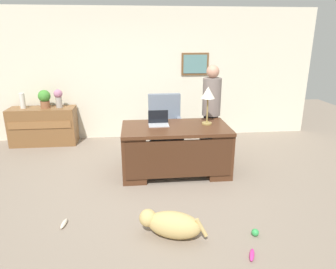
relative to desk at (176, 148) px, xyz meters
The scene contains 15 objects.
ground_plane 0.76m from the desk, 115.80° to the right, with size 12.00×12.00×0.00m, color gray.
back_wall 2.25m from the desk, 97.65° to the left, with size 7.00×0.16×2.70m.
desk is the anchor object (origin of this frame).
credenza 3.01m from the desk, 146.20° to the left, with size 1.30×0.50×0.76m.
armchair 0.92m from the desk, 95.03° to the left, with size 0.60×0.59×1.11m.
person_standing 1.03m from the desk, 40.74° to the left, with size 0.32×0.32×1.67m.
dog_lying 1.70m from the desk, 99.09° to the right, with size 0.75×0.50×0.30m.
laptop 0.51m from the desk, 150.03° to the left, with size 0.32×0.22×0.23m.
desk_lamp 0.99m from the desk, 12.29° to the left, with size 0.22×0.22×0.60m.
vase_with_flowers 2.78m from the desk, 142.01° to the left, with size 0.17×0.17×0.37m.
vase_empty 3.34m from the desk, 149.48° to the left, with size 0.11×0.11×0.31m, color silver.
potted_plant 2.99m from the desk, 145.25° to the left, with size 0.24×0.24×0.36m.
dog_toy_ball 1.92m from the desk, 68.83° to the right, with size 0.08×0.08×0.08m, color green.
dog_toy_bone 2.05m from the desk, 138.60° to the right, with size 0.20×0.05×0.05m, color beige.
dog_toy_plush 2.19m from the desk, 76.09° to the right, with size 0.19×0.05×0.05m, color #D8338C.
Camera 1 is at (-0.33, -4.02, 2.17)m, focal length 32.97 mm.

